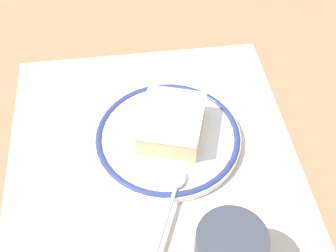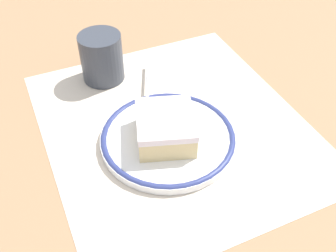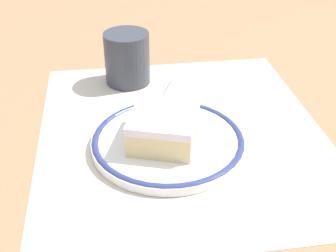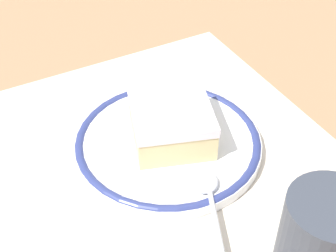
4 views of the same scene
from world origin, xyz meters
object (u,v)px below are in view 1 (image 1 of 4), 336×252
(spoon, at_px, (172,191))
(napkin, at_px, (77,90))
(cake_slice, at_px, (172,123))
(plate, at_px, (168,137))

(spoon, xyz_separation_m, napkin, (0.21, 0.12, -0.02))
(cake_slice, height_order, spoon, cake_slice)
(spoon, distance_m, napkin, 0.24)
(cake_slice, bearing_deg, napkin, 49.43)
(plate, relative_size, spoon, 1.47)
(plate, xyz_separation_m, napkin, (0.12, 0.13, -0.01))
(cake_slice, bearing_deg, plate, 120.58)
(plate, xyz_separation_m, spoon, (-0.09, 0.01, 0.01))
(cake_slice, xyz_separation_m, napkin, (0.11, 0.13, -0.03))
(spoon, bearing_deg, cake_slice, -7.41)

